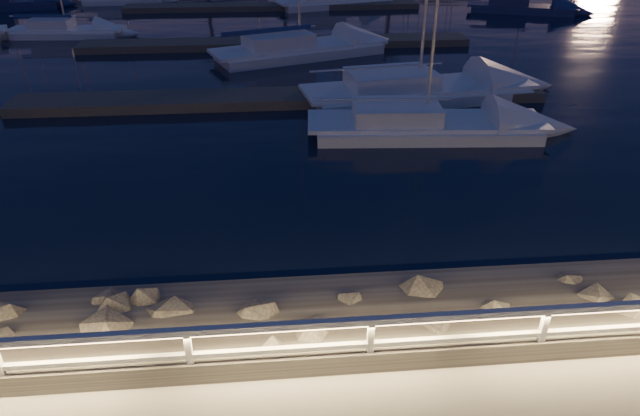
# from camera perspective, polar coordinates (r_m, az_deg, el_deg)

# --- Properties ---
(ground) EXTENTS (400.00, 400.00, 0.00)m
(ground) POSITION_cam_1_polar(r_m,az_deg,el_deg) (10.13, -0.89, -15.87)
(ground) COLOR #A5A195
(ground) RESTS_ON ground
(harbor_water) EXTENTS (400.00, 440.00, 0.60)m
(harbor_water) POSITION_cam_1_polar(r_m,az_deg,el_deg) (39.23, -4.51, 17.01)
(harbor_water) COLOR black
(harbor_water) RESTS_ON ground
(guard_rail) EXTENTS (44.11, 0.12, 1.06)m
(guard_rail) POSITION_cam_1_polar(r_m,az_deg,el_deg) (9.59, -1.34, -12.62)
(guard_rail) COLOR silver
(guard_rail) RESTS_ON ground
(riprap) EXTENTS (33.83, 3.14, 1.36)m
(riprap) POSITION_cam_1_polar(r_m,az_deg,el_deg) (11.62, -12.61, -11.34)
(riprap) COLOR slate
(riprap) RESTS_ON ground
(floating_docks) EXTENTS (22.00, 36.00, 0.40)m
(floating_docks) POSITION_cam_1_polar(r_m,az_deg,el_deg) (40.37, -4.58, 18.16)
(floating_docks) COLOR #554E46
(floating_docks) RESTS_ON ground
(sailboat_c) EXTENTS (9.77, 5.82, 16.07)m
(sailboat_c) POSITION_cam_1_polar(r_m,az_deg,el_deg) (31.58, -2.48, 15.69)
(sailboat_c) COLOR silver
(sailboat_c) RESTS_ON ground
(sailboat_d) EXTENTS (8.71, 3.20, 14.43)m
(sailboat_d) POSITION_cam_1_polar(r_m,az_deg,el_deg) (21.21, 9.91, 8.39)
(sailboat_d) COLOR silver
(sailboat_d) RESTS_ON ground
(sailboat_f) EXTENTS (6.94, 2.57, 11.58)m
(sailboat_f) POSITION_cam_1_polar(r_m,az_deg,el_deg) (39.63, -24.23, 15.94)
(sailboat_f) COLOR silver
(sailboat_f) RESTS_ON ground
(sailboat_h) EXTENTS (10.17, 4.35, 16.66)m
(sailboat_h) POSITION_cam_1_polar(r_m,az_deg,el_deg) (24.96, 9.25, 11.69)
(sailboat_h) COLOR silver
(sailboat_h) RESTS_ON ground
(sailboat_i) EXTENTS (7.96, 3.91, 13.14)m
(sailboat_i) POSITION_cam_1_polar(r_m,az_deg,el_deg) (51.31, -29.14, 17.46)
(sailboat_i) COLOR #1B234E
(sailboat_i) RESTS_ON ground
(sailboat_k) EXTENTS (9.57, 5.18, 15.66)m
(sailboat_k) POSITION_cam_1_polar(r_m,az_deg,el_deg) (46.62, 1.23, 20.04)
(sailboat_k) COLOR silver
(sailboat_k) RESTS_ON ground
(sailboat_l) EXTENTS (7.94, 4.81, 13.03)m
(sailboat_l) POSITION_cam_1_polar(r_m,az_deg,el_deg) (46.73, 19.29, 18.47)
(sailboat_l) COLOR #1B234E
(sailboat_l) RESTS_ON ground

